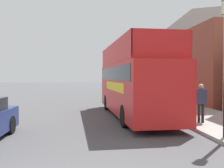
{
  "coord_description": "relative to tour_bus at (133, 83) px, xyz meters",
  "views": [
    {
      "loc": [
        0.48,
        -3.74,
        2.25
      ],
      "look_at": [
        1.92,
        10.46,
        1.82
      ],
      "focal_mm": 42.0,
      "sensor_mm": 36.0,
      "label": 1
    }
  ],
  "objects": [
    {
      "name": "sidewalk",
      "position": [
        3.63,
        7.37,
        -1.78
      ],
      "size": [
        3.74,
        108.0,
        0.14
      ],
      "color": "#999993",
      "rests_on": "ground_plane"
    },
    {
      "name": "brick_terrace_rear",
      "position": [
        8.5,
        12.29,
        2.82
      ],
      "size": [
        6.0,
        21.26,
        9.35
      ],
      "color": "brown",
      "rests_on": "ground_plane"
    },
    {
      "name": "ground_plane",
      "position": [
        -3.14,
        10.37,
        -1.85
      ],
      "size": [
        144.0,
        144.0,
        0.0
      ],
      "primitive_type": "plane",
      "color": "#4C4C4F"
    },
    {
      "name": "parked_car_ahead_of_bus",
      "position": [
        0.58,
        7.01,
        -1.2
      ],
      "size": [
        2.02,
        4.55,
        1.39
      ],
      "rotation": [
        0.0,
        0.0,
        -0.03
      ],
      "color": "black",
      "rests_on": "ground_plane"
    },
    {
      "name": "lamp_post_second",
      "position": [
        2.36,
        3.96,
        1.34
      ],
      "size": [
        0.35,
        0.35,
        4.4
      ],
      "color": "black",
      "rests_on": "sidewalk"
    },
    {
      "name": "pedestrian_third",
      "position": [
        2.55,
        -3.0,
        -0.65
      ],
      "size": [
        0.46,
        0.25,
        1.76
      ],
      "color": "#232328",
      "rests_on": "sidewalk"
    },
    {
      "name": "tour_bus",
      "position": [
        0.0,
        0.0,
        0.0
      ],
      "size": [
        2.91,
        10.08,
        4.03
      ],
      "rotation": [
        0.0,
        0.0,
        0.05
      ],
      "color": "red",
      "rests_on": "ground_plane"
    }
  ]
}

